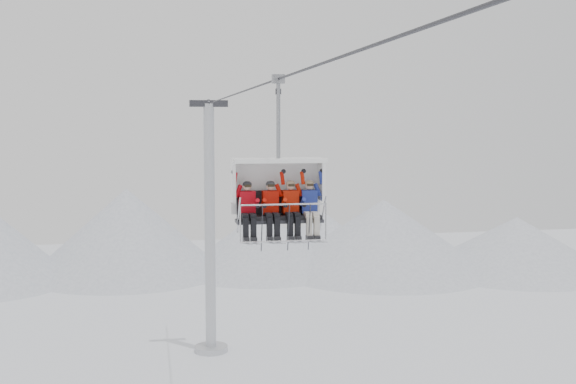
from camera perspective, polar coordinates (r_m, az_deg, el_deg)
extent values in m
cone|color=silver|center=(60.72, -12.59, -3.02)|extent=(16.00, 16.00, 7.00)
cone|color=silver|center=(60.54, -2.12, -3.88)|extent=(14.00, 14.00, 5.00)
cone|color=silver|center=(60.87, 7.53, -3.40)|extent=(18.00, 18.00, 6.00)
cone|color=silver|center=(63.53, 17.58, -3.92)|extent=(16.00, 16.00, 4.50)
cone|color=silver|center=(64.64, 2.75, -3.52)|extent=(12.00, 12.00, 4.50)
cylinder|color=#B2B4B9|center=(38.59, -6.19, -2.96)|extent=(0.56, 0.56, 13.30)
cylinder|color=#B2B4B9|center=(40.04, -6.10, -12.20)|extent=(1.80, 1.80, 0.30)
cube|color=#313136|center=(38.20, -6.29, 6.96)|extent=(2.00, 0.35, 0.35)
cylinder|color=#313136|center=(16.39, 0.00, 9.19)|extent=(0.06, 50.00, 0.06)
cube|color=black|center=(17.62, -0.70, -1.99)|extent=(2.02, 0.55, 0.10)
cube|color=black|center=(17.84, -0.85, -0.79)|extent=(2.02, 0.10, 0.59)
cube|color=#313136|center=(17.63, -0.70, -2.28)|extent=(2.12, 0.60, 0.08)
cube|color=white|center=(18.02, -0.97, 0.45)|extent=(2.25, 0.10, 1.34)
cube|color=white|center=(17.58, -0.75, 2.52)|extent=(2.25, 0.90, 0.10)
cylinder|color=silver|center=(17.04, -0.38, -0.99)|extent=(2.06, 0.04, 0.04)
cylinder|color=silver|center=(17.09, -0.33, -3.92)|extent=(2.06, 0.04, 0.04)
cylinder|color=gray|center=(17.58, -0.77, 5.72)|extent=(0.10, 0.10, 1.97)
cube|color=gray|center=(17.61, -0.77, 8.92)|extent=(0.30, 0.18, 0.22)
cube|color=#BA0712|center=(17.50, -3.26, -0.86)|extent=(0.39, 0.26, 0.57)
sphere|color=tan|center=(17.42, -3.25, 0.45)|extent=(0.21, 0.21, 0.21)
cube|color=black|center=(17.12, -3.36, -2.83)|extent=(0.13, 0.15, 0.46)
cube|color=black|center=(17.15, -2.75, -2.81)|extent=(0.13, 0.15, 0.46)
cube|color=silver|center=(17.08, -3.31, -4.10)|extent=(0.09, 1.69, 0.26)
cube|color=silver|center=(17.11, -2.69, -4.08)|extent=(0.09, 1.69, 0.26)
cube|color=#C21004|center=(17.58, -1.42, -0.82)|extent=(0.39, 0.26, 0.57)
sphere|color=tan|center=(17.50, -1.40, 0.48)|extent=(0.21, 0.21, 0.21)
cube|color=black|center=(17.20, -1.47, -2.78)|extent=(0.13, 0.15, 0.46)
cube|color=black|center=(17.24, -0.87, -2.76)|extent=(0.13, 0.15, 0.46)
cube|color=silver|center=(17.16, -1.42, -4.05)|extent=(0.09, 1.69, 0.26)
cube|color=silver|center=(17.19, -0.81, -4.03)|extent=(0.09, 1.69, 0.26)
cube|color=red|center=(17.67, 0.19, -0.79)|extent=(0.39, 0.26, 0.57)
sphere|color=tan|center=(17.59, 0.21, 0.51)|extent=(0.21, 0.21, 0.21)
cube|color=black|center=(17.29, 0.17, -2.74)|extent=(0.13, 0.15, 0.46)
cube|color=black|center=(17.33, 0.77, -2.72)|extent=(0.13, 0.15, 0.46)
cube|color=silver|center=(17.25, 0.23, -4.00)|extent=(0.09, 1.69, 0.26)
cube|color=silver|center=(17.29, 0.83, -3.98)|extent=(0.09, 1.69, 0.26)
cube|color=navy|center=(17.77, 1.66, -0.76)|extent=(0.39, 0.26, 0.57)
sphere|color=tan|center=(17.69, 1.69, 0.53)|extent=(0.21, 0.21, 0.21)
cube|color=beige|center=(17.39, 1.67, -2.69)|extent=(0.13, 0.15, 0.46)
cube|color=beige|center=(17.43, 2.27, -2.68)|extent=(0.13, 0.15, 0.46)
cube|color=silver|center=(17.35, 1.74, -3.95)|extent=(0.09, 1.69, 0.26)
cube|color=silver|center=(17.39, 2.34, -3.93)|extent=(0.09, 1.69, 0.26)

